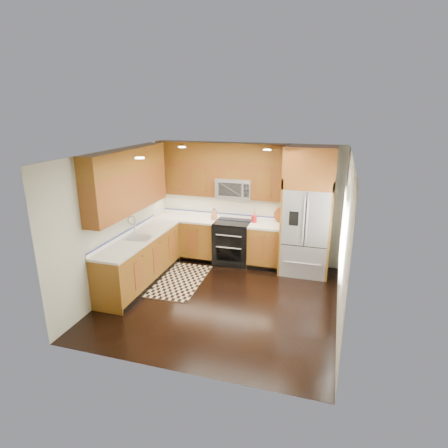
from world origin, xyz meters
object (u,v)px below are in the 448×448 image
(range, at_px, (233,243))
(refrigerator, at_px, (307,212))
(knife_block, at_px, (214,215))
(utensil_crock, at_px, (254,217))
(rug, at_px, (178,280))

(range, distance_m, refrigerator, 1.76)
(range, bearing_deg, knife_block, 172.01)
(range, xyz_separation_m, refrigerator, (1.55, -0.04, 0.83))
(range, xyz_separation_m, utensil_crock, (0.44, 0.10, 0.58))
(refrigerator, xyz_separation_m, utensil_crock, (-1.11, 0.14, -0.25))
(range, relative_size, refrigerator, 0.36)
(knife_block, height_order, utensil_crock, utensil_crock)
(range, relative_size, rug, 0.58)
(refrigerator, height_order, utensil_crock, refrigerator)
(rug, relative_size, utensil_crock, 5.07)
(refrigerator, distance_m, utensil_crock, 1.15)
(range, bearing_deg, rug, -124.09)
(range, xyz_separation_m, rug, (-0.81, -1.19, -0.46))
(refrigerator, bearing_deg, knife_block, 177.13)
(knife_block, bearing_deg, range, -7.99)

